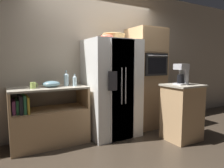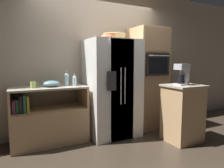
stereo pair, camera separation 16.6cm
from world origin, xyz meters
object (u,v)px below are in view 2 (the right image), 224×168
Objects in this scene: coffee_maker at (183,73)px; bottle_tall at (75,80)px; mug at (33,85)px; wicker_basket at (114,37)px; refrigerator at (112,88)px; wall_oven at (147,78)px; fruit_bowl at (107,37)px; mixing_bowl at (51,84)px; bottle_short at (66,79)px.

bottle_tall is at bearing 152.11° from coffee_maker.
wicker_basket is at bearing 1.47° from mug.
refrigerator is 0.86m from wall_oven.
fruit_bowl is 1.92× the size of mug.
wall_oven is 5.73× the size of coffee_maker.
bottle_tall is at bearing 177.36° from refrigerator.
coffee_maker is (1.96, -0.91, 0.16)m from mixing_bowl.
wicker_basket reaches higher than bottle_short.
refrigerator is 6.26× the size of mixing_bowl.
mug is 0.33× the size of coffee_maker.
fruit_bowl reaches higher than refrigerator.
bottle_tall is 0.59× the size of coffee_maker.
refrigerator is at bearing -5.72° from mixing_bowl.
fruit_bowl is (-0.97, -0.14, 0.76)m from wall_oven.
fruit_bowl is at bearing -10.00° from mixing_bowl.
refrigerator is 0.70m from bottle_tall.
fruit_bowl reaches higher than mug.
coffee_maker is at bearing -21.13° from mug.
mixing_bowl is (-0.37, 0.07, -0.04)m from bottle_tall.
wall_oven is at bearing 8.12° from fruit_bowl.
fruit_bowl is at bearing -5.37° from mug.
wicker_basket reaches higher than coffee_maker.
wall_oven is 4.79× the size of wicker_basket.
coffee_maker is at bearing -41.81° from refrigerator.
bottle_tall is at bearing -37.23° from bottle_short.
wicker_basket reaches higher than fruit_bowl.
bottle_short is at bearing 178.17° from wicker_basket.
bottle_tall reaches higher than mug.
fruit_bowl is 1.42m from coffee_maker.
bottle_tall is 0.38m from mixing_bowl.
refrigerator is 0.94m from wicker_basket.
wicker_basket is at bearing -1.83° from bottle_short.
coffee_maker is (1.70, -0.93, 0.10)m from bottle_short.
bottle_short is at bearing 151.40° from coffee_maker.
wicker_basket is at bearing 131.80° from coffee_maker.
refrigerator is at bearing -137.15° from wicker_basket.
wicker_basket is (0.10, 0.09, 0.93)m from refrigerator.
refrigerator is 4.94× the size of coffee_maker.
refrigerator is 1.25m from coffee_maker.
bottle_short is at bearing 142.77° from bottle_tall.
mixing_bowl is at bearing -176.59° from bottle_short.
coffee_maker is at bearing -36.11° from fruit_bowl.
coffee_maker is at bearing -48.20° from wicker_basket.
bottle_short is 0.54m from mug.
wicker_basket is 1.60× the size of bottle_short.
wall_oven is 7.69× the size of bottle_short.
mixing_bowl is at bearing 10.24° from mug.
bottle_tall is at bearing -178.18° from wall_oven.
bottle_tall is (-0.56, 0.09, -0.74)m from fruit_bowl.
mug is at bearing 177.90° from bottle_tall.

